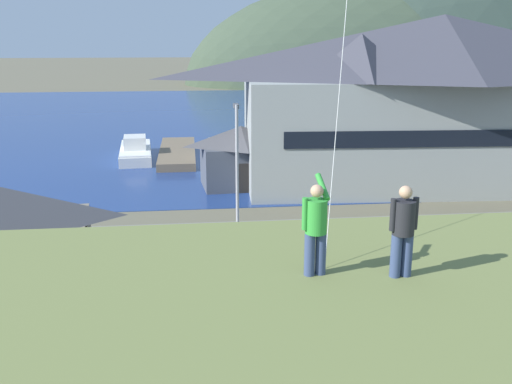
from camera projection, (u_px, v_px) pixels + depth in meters
The scene contains 18 objects.
ground_plane at pixel (314, 356), 19.91m from camera, with size 600.00×600.00×0.00m, color #66604C.
parking_lot_pad at pixel (290, 293), 24.69m from camera, with size 40.00×20.00×0.10m, color gray.
bay_water at pixel (220, 119), 77.46m from camera, with size 360.00×84.00×0.03m, color navy.
far_hill_west_ridge at pixel (382, 83), 137.81m from camera, with size 94.05×47.95×48.11m, color #3D4C38.
harbor_lodge at pixel (439, 97), 41.48m from camera, with size 29.83×12.23×12.18m.
storage_shed_near_lot at pixel (7, 247), 22.68m from camera, with size 7.17×5.27×5.13m.
storage_shed_waterside at pixel (241, 155), 41.94m from camera, with size 6.38×4.92×4.47m.
wharf_dock at pixel (177, 153), 52.92m from camera, with size 3.20×12.97×0.70m.
moored_boat_wharfside at pixel (136, 151), 51.84m from camera, with size 3.35×8.68×2.16m.
moored_boat_outer_mooring at pixel (219, 155), 50.03m from camera, with size 3.06×8.22×2.16m.
parked_car_mid_row_near at pixel (322, 260), 25.68m from camera, with size 4.34×2.35×1.82m.
parked_car_front_row_end at pixel (266, 322), 20.10m from camera, with size 4.32×2.29×1.82m.
parked_car_mid_row_far at pixel (395, 308), 21.11m from camera, with size 4.27×2.19×1.82m.
parked_car_back_row_right at pixel (467, 252), 26.63m from camera, with size 4.24×2.13×1.82m.
parked_car_back_row_left at pixel (172, 273), 24.20m from camera, with size 4.22×2.10×1.82m.
parking_light_pole at pixel (237, 168), 28.71m from camera, with size 0.24×0.78×7.40m.
person_kite_flyer at pixel (316, 226), 10.57m from camera, with size 0.52×0.69×1.86m.
person_companion at pixel (403, 228), 10.50m from camera, with size 0.55×0.40×1.74m.
Camera 1 is at (-4.02, -17.40, 10.68)m, focal length 40.45 mm.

